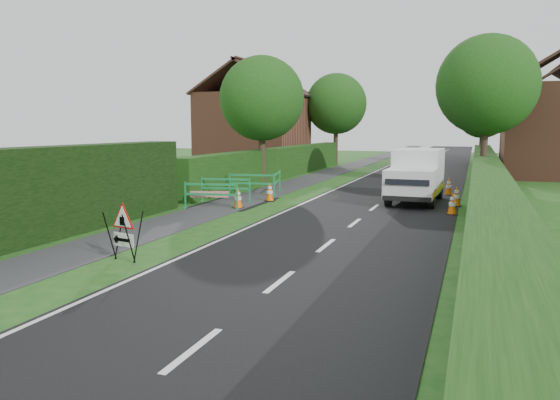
# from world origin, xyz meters

# --- Properties ---
(ground) EXTENTS (120.00, 120.00, 0.00)m
(ground) POSITION_xyz_m (0.00, 0.00, 0.00)
(ground) COLOR #194D16
(ground) RESTS_ON ground
(road_surface) EXTENTS (6.00, 90.00, 0.02)m
(road_surface) POSITION_xyz_m (2.50, 35.00, 0.00)
(road_surface) COLOR black
(road_surface) RESTS_ON ground
(footpath) EXTENTS (2.00, 90.00, 0.02)m
(footpath) POSITION_xyz_m (-3.00, 35.00, 0.01)
(footpath) COLOR #2D2D30
(footpath) RESTS_ON ground
(hedge_west_far) EXTENTS (1.00, 24.00, 1.80)m
(hedge_west_far) POSITION_xyz_m (-5.00, 22.00, 0.00)
(hedge_west_far) COLOR #14380F
(hedge_west_far) RESTS_ON ground
(hedge_east) EXTENTS (1.20, 50.00, 1.50)m
(hedge_east) POSITION_xyz_m (6.50, 16.00, 0.00)
(hedge_east) COLOR #14380F
(hedge_east) RESTS_ON ground
(house_west) EXTENTS (7.50, 7.40, 7.88)m
(house_west) POSITION_xyz_m (-10.00, 30.00, 2.90)
(house_west) COLOR brown
(house_west) RESTS_ON ground
(house_east_b) EXTENTS (7.50, 7.40, 7.88)m
(house_east_b) POSITION_xyz_m (12.00, 42.00, 2.90)
(house_east_b) COLOR brown
(house_east_b) RESTS_ON ground
(tree_nw) EXTENTS (4.40, 4.40, 6.70)m
(tree_nw) POSITION_xyz_m (-4.60, 18.00, 4.48)
(tree_nw) COLOR #2D2116
(tree_nw) RESTS_ON ground
(tree_ne) EXTENTS (5.20, 5.20, 7.79)m
(tree_ne) POSITION_xyz_m (6.40, 22.00, 5.17)
(tree_ne) COLOR #2D2116
(tree_ne) RESTS_ON ground
(tree_fw) EXTENTS (4.80, 4.80, 7.24)m
(tree_fw) POSITION_xyz_m (-4.60, 34.00, 4.83)
(tree_fw) COLOR #2D2116
(tree_fw) RESTS_ON ground
(tree_fe) EXTENTS (4.20, 4.20, 6.33)m
(tree_fe) POSITION_xyz_m (6.40, 38.00, 4.22)
(tree_fe) COLOR #2D2116
(tree_fe) RESTS_ON ground
(triangle_sign) EXTENTS (0.93, 0.93, 1.14)m
(triangle_sign) POSITION_xyz_m (-1.40, 1.37, 0.79)
(triangle_sign) COLOR black
(triangle_sign) RESTS_ON ground
(works_van) EXTENTS (1.98, 4.72, 2.12)m
(works_van) POSITION_xyz_m (3.79, 13.75, 1.12)
(works_van) COLOR silver
(works_van) RESTS_ON ground
(traffic_cone_0) EXTENTS (0.38, 0.38, 0.79)m
(traffic_cone_0) POSITION_xyz_m (5.33, 10.86, 0.39)
(traffic_cone_0) COLOR black
(traffic_cone_0) RESTS_ON ground
(traffic_cone_1) EXTENTS (0.38, 0.38, 0.79)m
(traffic_cone_1) POSITION_xyz_m (5.38, 13.02, 0.39)
(traffic_cone_1) COLOR black
(traffic_cone_1) RESTS_ON ground
(traffic_cone_2) EXTENTS (0.38, 0.38, 0.79)m
(traffic_cone_2) POSITION_xyz_m (4.92, 16.56, 0.39)
(traffic_cone_2) COLOR black
(traffic_cone_2) RESTS_ON ground
(traffic_cone_3) EXTENTS (0.38, 0.38, 0.79)m
(traffic_cone_3) POSITION_xyz_m (-2.30, 9.74, 0.39)
(traffic_cone_3) COLOR black
(traffic_cone_3) RESTS_ON ground
(traffic_cone_4) EXTENTS (0.38, 0.38, 0.79)m
(traffic_cone_4) POSITION_xyz_m (-1.88, 11.96, 0.39)
(traffic_cone_4) COLOR black
(traffic_cone_4) RESTS_ON ground
(ped_barrier_0) EXTENTS (2.09, 0.67, 1.00)m
(ped_barrier_0) POSITION_xyz_m (-3.16, 9.20, 0.63)
(ped_barrier_0) COLOR #188745
(ped_barrier_0) RESTS_ON ground
(ped_barrier_1) EXTENTS (2.09, 0.73, 1.00)m
(ped_barrier_1) POSITION_xyz_m (-3.51, 11.20, 0.63)
(ped_barrier_1) COLOR #188745
(ped_barrier_1) RESTS_ON ground
(ped_barrier_2) EXTENTS (2.09, 0.69, 1.00)m
(ped_barrier_2) POSITION_xyz_m (-3.26, 13.35, 0.63)
(ped_barrier_2) COLOR #188745
(ped_barrier_2) RESTS_ON ground
(ped_barrier_3) EXTENTS (0.79, 2.09, 1.00)m
(ped_barrier_3) POSITION_xyz_m (-2.48, 14.50, 0.63)
(ped_barrier_3) COLOR #188745
(ped_barrier_3) RESTS_ON ground
(redwhite_plank) EXTENTS (1.43, 0.52, 0.25)m
(redwhite_plank) POSITION_xyz_m (-3.60, 9.94, 0.00)
(redwhite_plank) COLOR red
(redwhite_plank) RESTS_ON ground
(hatchback_car) EXTENTS (1.64, 3.91, 1.32)m
(hatchback_car) POSITION_xyz_m (2.21, 25.42, 0.66)
(hatchback_car) COLOR white
(hatchback_car) RESTS_ON ground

